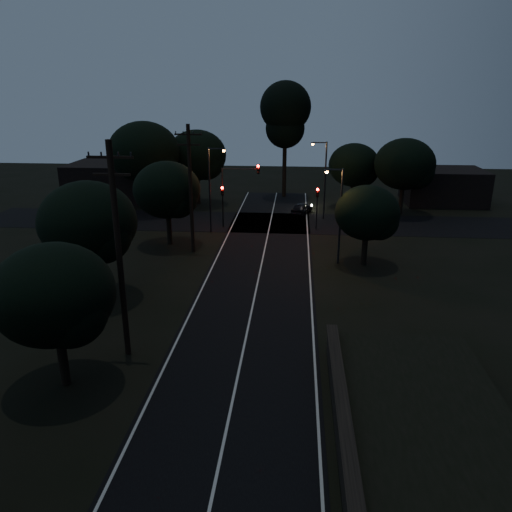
{
  "coord_description": "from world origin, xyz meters",
  "views": [
    {
      "loc": [
        2.6,
        -7.5,
        13.3
      ],
      "look_at": [
        0.0,
        24.0,
        2.5
      ],
      "focal_mm": 35.0,
      "sensor_mm": 36.0,
      "label": 1
    }
  ],
  "objects_px": {
    "signal_right": "(317,201)",
    "signal_mast": "(240,184)",
    "utility_pole_mid": "(119,249)",
    "signal_left": "(223,199)",
    "streetlight_c": "(339,210)",
    "utility_pole_far": "(191,188)",
    "streetlight_b": "(323,175)",
    "car": "(302,208)",
    "streetlight_a": "(212,184)",
    "tall_pine": "(285,114)"
  },
  "relations": [
    {
      "from": "signal_right",
      "to": "signal_mast",
      "type": "height_order",
      "value": "signal_mast"
    },
    {
      "from": "utility_pole_mid",
      "to": "signal_left",
      "type": "bearing_deg",
      "value": 86.79
    },
    {
      "from": "signal_left",
      "to": "signal_right",
      "type": "bearing_deg",
      "value": 0.0
    },
    {
      "from": "utility_pole_mid",
      "to": "streetlight_c",
      "type": "bearing_deg",
      "value": 51.74
    },
    {
      "from": "utility_pole_far",
      "to": "streetlight_b",
      "type": "height_order",
      "value": "utility_pole_far"
    },
    {
      "from": "signal_mast",
      "to": "car",
      "type": "xyz_separation_m",
      "value": [
        6.11,
        6.01,
        -3.71
      ]
    },
    {
      "from": "streetlight_b",
      "to": "streetlight_c",
      "type": "relative_size",
      "value": 1.07
    },
    {
      "from": "signal_left",
      "to": "streetlight_c",
      "type": "bearing_deg",
      "value": -43.76
    },
    {
      "from": "signal_mast",
      "to": "utility_pole_far",
      "type": "bearing_deg",
      "value": -111.11
    },
    {
      "from": "signal_right",
      "to": "streetlight_a",
      "type": "height_order",
      "value": "streetlight_a"
    },
    {
      "from": "tall_pine",
      "to": "car",
      "type": "distance_m",
      "value": 13.23
    },
    {
      "from": "streetlight_a",
      "to": "streetlight_c",
      "type": "relative_size",
      "value": 1.07
    },
    {
      "from": "utility_pole_far",
      "to": "signal_left",
      "type": "relative_size",
      "value": 2.56
    },
    {
      "from": "signal_mast",
      "to": "streetlight_c",
      "type": "xyz_separation_m",
      "value": [
        8.74,
        -9.99,
        0.01
      ]
    },
    {
      "from": "signal_left",
      "to": "car",
      "type": "distance_m",
      "value": 10.09
    },
    {
      "from": "streetlight_a",
      "to": "car",
      "type": "distance_m",
      "value": 12.35
    },
    {
      "from": "streetlight_a",
      "to": "streetlight_c",
      "type": "bearing_deg",
      "value": -35.69
    },
    {
      "from": "signal_left",
      "to": "tall_pine",
      "type": "bearing_deg",
      "value": 69.54
    },
    {
      "from": "signal_right",
      "to": "streetlight_c",
      "type": "distance_m",
      "value": 10.18
    },
    {
      "from": "streetlight_c",
      "to": "utility_pole_mid",
      "type": "bearing_deg",
      "value": -128.26
    },
    {
      "from": "utility_pole_mid",
      "to": "utility_pole_far",
      "type": "height_order",
      "value": "utility_pole_mid"
    },
    {
      "from": "utility_pole_mid",
      "to": "streetlight_b",
      "type": "relative_size",
      "value": 1.38
    },
    {
      "from": "signal_right",
      "to": "streetlight_b",
      "type": "relative_size",
      "value": 0.51
    },
    {
      "from": "signal_right",
      "to": "streetlight_a",
      "type": "xyz_separation_m",
      "value": [
        -9.91,
        -1.99,
        1.8
      ]
    },
    {
      "from": "utility_pole_mid",
      "to": "signal_left",
      "type": "height_order",
      "value": "utility_pole_mid"
    },
    {
      "from": "utility_pole_mid",
      "to": "signal_mast",
      "type": "xyz_separation_m",
      "value": [
        3.09,
        24.99,
        -1.4
      ]
    },
    {
      "from": "utility_pole_mid",
      "to": "signal_mast",
      "type": "bearing_deg",
      "value": 82.96
    },
    {
      "from": "streetlight_c",
      "to": "signal_mast",
      "type": "bearing_deg",
      "value": 131.19
    },
    {
      "from": "signal_right",
      "to": "streetlight_b",
      "type": "distance_m",
      "value": 4.45
    },
    {
      "from": "utility_pole_far",
      "to": "signal_mast",
      "type": "xyz_separation_m",
      "value": [
        3.09,
        7.99,
        -1.15
      ]
    },
    {
      "from": "tall_pine",
      "to": "signal_right",
      "type": "xyz_separation_m",
      "value": [
        3.6,
        -15.01,
        -7.24
      ]
    },
    {
      "from": "utility_pole_far",
      "to": "signal_left",
      "type": "xyz_separation_m",
      "value": [
        1.4,
        7.99,
        -2.65
      ]
    },
    {
      "from": "streetlight_b",
      "to": "streetlight_c",
      "type": "xyz_separation_m",
      "value": [
        0.52,
        -14.0,
        -0.29
      ]
    },
    {
      "from": "tall_pine",
      "to": "streetlight_c",
      "type": "bearing_deg",
      "value": -79.07
    },
    {
      "from": "streetlight_a",
      "to": "streetlight_b",
      "type": "relative_size",
      "value": 1.0
    },
    {
      "from": "streetlight_c",
      "to": "car",
      "type": "height_order",
      "value": "streetlight_c"
    },
    {
      "from": "streetlight_b",
      "to": "car",
      "type": "xyz_separation_m",
      "value": [
        -2.11,
        2.0,
        -4.01
      ]
    },
    {
      "from": "utility_pole_far",
      "to": "streetlight_c",
      "type": "bearing_deg",
      "value": -9.6
    },
    {
      "from": "tall_pine",
      "to": "signal_right",
      "type": "bearing_deg",
      "value": -76.51
    },
    {
      "from": "utility_pole_mid",
      "to": "streetlight_a",
      "type": "relative_size",
      "value": 1.38
    },
    {
      "from": "tall_pine",
      "to": "streetlight_c",
      "type": "height_order",
      "value": "tall_pine"
    },
    {
      "from": "streetlight_b",
      "to": "signal_right",
      "type": "bearing_deg",
      "value": -100.0
    },
    {
      "from": "signal_mast",
      "to": "utility_pole_mid",
      "type": "bearing_deg",
      "value": -97.04
    },
    {
      "from": "utility_pole_mid",
      "to": "streetlight_a",
      "type": "height_order",
      "value": "utility_pole_mid"
    },
    {
      "from": "car",
      "to": "signal_left",
      "type": "bearing_deg",
      "value": 57.26
    },
    {
      "from": "utility_pole_far",
      "to": "signal_left",
      "type": "height_order",
      "value": "utility_pole_far"
    },
    {
      "from": "utility_pole_far",
      "to": "signal_mast",
      "type": "height_order",
      "value": "utility_pole_far"
    },
    {
      "from": "car",
      "to": "utility_pole_far",
      "type": "bearing_deg",
      "value": 76.32
    },
    {
      "from": "streetlight_b",
      "to": "car",
      "type": "bearing_deg",
      "value": 136.5
    },
    {
      "from": "utility_pole_mid",
      "to": "tall_pine",
      "type": "xyz_separation_m",
      "value": [
        7.0,
        40.0,
        4.34
      ]
    }
  ]
}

